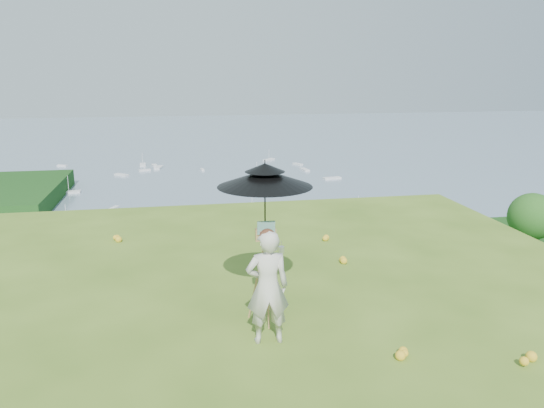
{
  "coord_description": "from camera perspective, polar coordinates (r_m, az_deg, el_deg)",
  "views": [
    {
      "loc": [
        -0.55,
        -6.99,
        3.5
      ],
      "look_at": [
        1.16,
        2.33,
        1.12
      ],
      "focal_mm": 35.0,
      "sensor_mm": 36.0,
      "label": 1
    }
  ],
  "objects": [
    {
      "name": "painter_cap",
      "position": [
        6.72,
        -0.5,
        -3.14
      ],
      "size": [
        0.24,
        0.28,
        0.1
      ],
      "primitive_type": null,
      "rotation": [
        0.0,
        0.0,
        0.19
      ],
      "color": "#E27C81",
      "rests_on": "painter"
    },
    {
      "name": "slope_trees",
      "position": [
        45.89,
        -8.96,
        -9.86
      ],
      "size": [
        110.0,
        50.0,
        6.0
      ],
      "primitive_type": null,
      "color": "#255218",
      "rests_on": "forest_slope"
    },
    {
      "name": "shoreline_tier",
      "position": [
        91.01,
        -9.22,
        -11.82
      ],
      "size": [
        170.0,
        28.0,
        8.0
      ],
      "primitive_type": "cube",
      "color": "#6B6055",
      "rests_on": "bay_water"
    },
    {
      "name": "wildflowers",
      "position": [
        8.04,
        -5.58,
        -11.32
      ],
      "size": [
        10.0,
        10.5,
        0.12
      ],
      "primitive_type": null,
      "color": "gold",
      "rests_on": "ground"
    },
    {
      "name": "sun_umbrella",
      "position": [
        7.26,
        -0.76,
        0.49
      ],
      "size": [
        1.51,
        1.51,
        1.1
      ],
      "primitive_type": null,
      "rotation": [
        0.0,
        0.0,
        0.17
      ],
      "color": "black",
      "rests_on": "field_easel"
    },
    {
      "name": "bay_water",
      "position": [
        249.82,
        -10.21,
        5.25
      ],
      "size": [
        700.0,
        700.0,
        0.0
      ],
      "primitive_type": "plane",
      "color": "slate",
      "rests_on": "ground"
    },
    {
      "name": "moored_boats",
      "position": [
        172.46,
        -14.13,
        1.23
      ],
      "size": [
        140.0,
        140.0,
        0.7
      ],
      "primitive_type": null,
      "color": "silver",
      "rests_on": "bay_water"
    },
    {
      "name": "harbor_town",
      "position": [
        88.39,
        -9.39,
        -8.02
      ],
      "size": [
        110.0,
        22.0,
        5.0
      ],
      "primitive_type": null,
      "color": "silver",
      "rests_on": "shoreline_tier"
    },
    {
      "name": "painter",
      "position": [
        6.97,
        -0.48,
        -8.92
      ],
      "size": [
        0.58,
        0.39,
        1.55
      ],
      "primitive_type": "imported",
      "rotation": [
        0.0,
        0.0,
        3.11
      ],
      "color": "beige",
      "rests_on": "ground"
    },
    {
      "name": "field_easel",
      "position": [
        7.54,
        -0.68,
        -7.25
      ],
      "size": [
        0.59,
        0.59,
        1.51
      ],
      "primitive_type": null,
      "rotation": [
        0.0,
        0.0,
        -0.02
      ],
      "color": "#97673F",
      "rests_on": "ground"
    },
    {
      "name": "ground",
      "position": [
        7.84,
        -5.41,
        -12.49
      ],
      "size": [
        14.0,
        14.0,
        0.0
      ],
      "primitive_type": "plane",
      "color": "#496B1E",
      "rests_on": "ground"
    }
  ]
}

